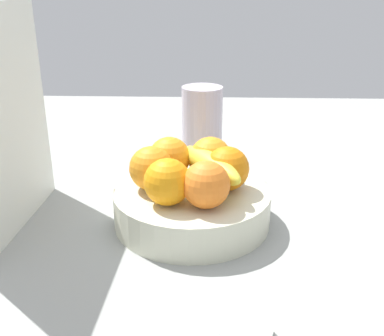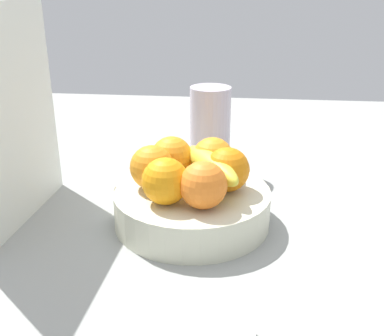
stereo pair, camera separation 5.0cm
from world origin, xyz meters
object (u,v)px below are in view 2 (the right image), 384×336
at_px(orange_top_stack, 152,167).
at_px(cutting_board, 10,119).
at_px(orange_front_right, 203,185).
at_px(orange_back_right, 172,157).
at_px(orange_back_left, 213,158).
at_px(banana_bunch, 208,169).
at_px(thermos_tumbler, 210,130).
at_px(fruit_bowl, 192,206).
at_px(orange_center, 227,170).
at_px(jar_lid, 228,334).
at_px(orange_front_left, 165,181).

xyz_separation_m(orange_top_stack, cutting_board, (-0.02, 0.23, 0.08)).
xyz_separation_m(orange_front_right, orange_back_right, (0.11, 0.07, 0.00)).
bearing_deg(orange_back_left, banana_bunch, 171.54).
distance_m(orange_front_right, thermos_tumbler, 0.30).
xyz_separation_m(fruit_bowl, orange_back_left, (0.06, -0.03, 0.07)).
bearing_deg(orange_center, jar_lid, -177.19).
bearing_deg(orange_back_left, orange_front_left, 148.08).
xyz_separation_m(fruit_bowl, orange_front_right, (-0.06, -0.02, 0.07)).
distance_m(orange_front_left, orange_back_left, 0.13).
relative_size(fruit_bowl, jar_lid, 4.07).
bearing_deg(thermos_tumbler, orange_front_right, -177.80).
height_order(orange_front_left, orange_front_right, same).
bearing_deg(orange_front_right, jar_lid, -167.52).
relative_size(orange_back_right, jar_lid, 1.15).
bearing_deg(jar_lid, orange_back_left, 7.11).
height_order(fruit_bowl, orange_back_right, orange_back_right).
relative_size(orange_front_left, jar_lid, 1.15).
bearing_deg(orange_center, fruit_bowl, 96.27).
bearing_deg(cutting_board, orange_center, -84.46).
distance_m(orange_front_right, banana_bunch, 0.08).
bearing_deg(jar_lid, banana_bunch, 8.94).
distance_m(fruit_bowl, orange_back_left, 0.09).
bearing_deg(cutting_board, banana_bunch, -81.67).
bearing_deg(orange_center, orange_front_left, 121.54).
bearing_deg(orange_front_right, cutting_board, 81.70).
relative_size(orange_front_left, orange_front_right, 1.00).
distance_m(orange_back_left, orange_back_right, 0.07).
xyz_separation_m(cutting_board, thermos_tumbler, (0.25, -0.31, -0.09)).
bearing_deg(cutting_board, thermos_tumbler, -48.20).
bearing_deg(thermos_tumbler, jar_lid, -173.44).
xyz_separation_m(orange_back_right, cutting_board, (-0.07, 0.25, 0.08)).
relative_size(orange_back_left, orange_back_right, 1.00).
relative_size(orange_front_right, thermos_tumbler, 0.40).
distance_m(fruit_bowl, orange_center, 0.09).
height_order(orange_front_right, cutting_board, cutting_board).
relative_size(orange_front_right, orange_center, 1.00).
bearing_deg(banana_bunch, orange_top_stack, 100.56).
distance_m(orange_front_left, orange_center, 0.11).
height_order(orange_back_right, cutting_board, cutting_board).
relative_size(orange_top_stack, jar_lid, 1.15).
bearing_deg(banana_bunch, orange_front_left, 139.41).
xyz_separation_m(orange_center, cutting_board, (-0.02, 0.35, 0.08)).
bearing_deg(orange_center, orange_front_right, 152.83).
distance_m(orange_front_left, banana_bunch, 0.09).
bearing_deg(fruit_bowl, jar_lid, -165.40).
height_order(fruit_bowl, banana_bunch, banana_bunch).
bearing_deg(cutting_board, orange_top_stack, -83.58).
xyz_separation_m(orange_center, orange_back_right, (0.05, 0.10, 0.00)).
distance_m(orange_back_left, orange_top_stack, 0.11).
bearing_deg(orange_center, banana_bunch, 66.92).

